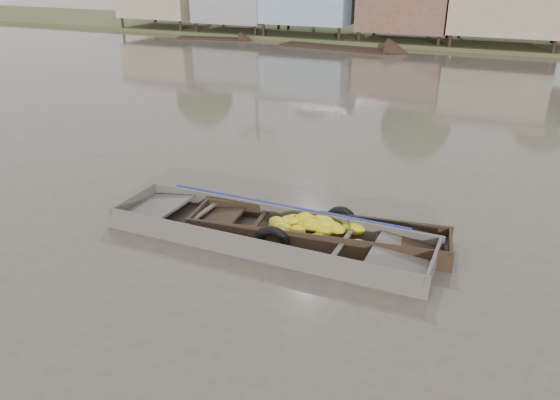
% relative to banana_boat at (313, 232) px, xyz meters
% --- Properties ---
extents(ground, '(120.00, 120.00, 0.00)m').
position_rel_banana_boat_xyz_m(ground, '(-0.33, -0.48, -0.15)').
color(ground, '#4D453B').
rests_on(ground, ground).
extents(banana_boat, '(5.64, 2.05, 0.77)m').
position_rel_banana_boat_xyz_m(banana_boat, '(0.00, 0.00, 0.00)').
color(banana_boat, black).
rests_on(banana_boat, ground).
extents(viewer_boat, '(7.01, 1.90, 0.56)m').
position_rel_banana_boat_xyz_m(viewer_boat, '(-0.83, -0.42, -0.10)').
color(viewer_boat, '#4A443E').
rests_on(viewer_boat, ground).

